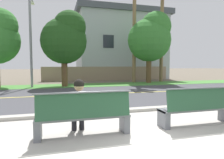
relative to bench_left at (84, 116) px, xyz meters
The scene contains 14 objects.
ground_plane 7.66m from the bench_left, 79.00° to the left, with size 140.00×140.00×0.00m, color #665B4C.
sidewalk_pavement 1.53m from the bench_left, ahead, with size 44.00×3.60×0.01m, color #B7B2A8.
curb_edge 2.39m from the bench_left, 51.78° to the left, with size 44.00×0.30×0.11m, color #ADA89E.
street_asphalt 6.19m from the bench_left, 76.35° to the left, with size 52.00×8.00×0.01m, color #424247.
road_centre_line 6.19m from the bench_left, 76.35° to the left, with size 48.00×0.14×0.01m, color #E0CC4C.
far_verge_grass 10.92m from the bench_left, 82.32° to the left, with size 48.00×2.80×0.02m, color #478438.
bench_left is the anchor object (origin of this frame).
bench_right 2.92m from the bench_left, ahead, with size 2.03×0.48×1.01m.
seated_person_white 0.29m from the bench_left, 117.51° to the left, with size 0.52×0.68×1.25m.
streetlamp 11.37m from the bench_left, 102.25° to the left, with size 0.24×2.10×6.58m.
shade_tree_left 10.79m from the bench_left, 89.85° to the left, with size 3.28×3.28×5.41m.
shade_tree_centre 13.99m from the bench_left, 57.48° to the left, with size 3.72×3.72×6.14m.
garden_wall 15.73m from the bench_left, 73.63° to the left, with size 13.00×0.36×1.40m, color gray.
house_across_street 19.76m from the bench_left, 70.10° to the left, with size 10.52×6.91×7.76m.
Camera 1 is at (-1.98, -3.63, 1.55)m, focal length 31.17 mm.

